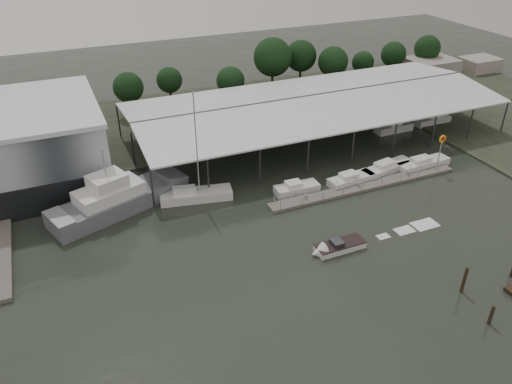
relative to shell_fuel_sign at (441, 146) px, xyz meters
name	(u,v)px	position (x,y,z in m)	size (l,w,h in m)	color
ground	(300,258)	(-27.00, -9.99, -3.93)	(200.00, 200.00, 0.00)	#252B23
land_strip_far	(188,120)	(-27.00, 32.01, -3.83)	(140.00, 30.00, 0.30)	#3A4030
storage_warehouse	(5,148)	(-55.00, 19.95, 1.36)	(24.50, 20.50, 10.50)	#A8ACB3
covered_boat_shed	(315,99)	(-10.00, 18.01, 2.20)	(58.24, 24.00, 6.96)	white
floating_dock	(365,186)	(-12.00, 0.01, -3.72)	(28.00, 2.00, 1.40)	#625D56
shell_fuel_sign	(441,146)	(0.00, 0.00, 0.00)	(1.10, 0.18, 5.55)	#919496
distant_commercial_buildings	(446,67)	(32.03, 34.70, -2.08)	(22.00, 8.00, 4.00)	gray
grey_trawler	(119,198)	(-42.97, 7.67, -2.35)	(18.18, 10.48, 8.84)	slate
white_sailboat	(195,195)	(-33.75, 6.16, -3.26)	(9.49, 4.36, 14.57)	silver
speedboat_underway	(336,247)	(-22.79, -10.32, -3.53)	(17.36, 2.50, 2.00)	silver
moored_cruiser_0	(296,188)	(-20.99, 2.61, -3.31)	(5.96, 2.39, 1.70)	silver
moored_cruiser_1	(351,179)	(-13.10, 1.82, -3.31)	(6.90, 2.81, 1.70)	silver
moored_cruiser_2	(387,168)	(-6.63, 2.65, -3.31)	(8.73, 3.78, 1.70)	silver
moored_cruiser_3	(423,163)	(-1.09, 1.71, -3.31)	(8.28, 2.51, 1.70)	silver
horizon_tree_line	(298,62)	(-2.43, 38.03, 1.96)	(69.46, 11.60, 10.96)	black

